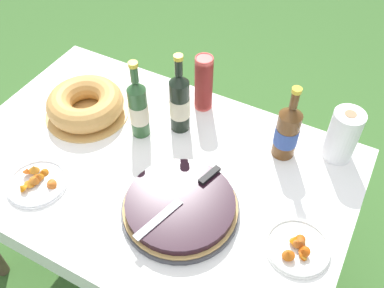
# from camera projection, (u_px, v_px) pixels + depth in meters

# --- Properties ---
(ground_plane) EXTENTS (16.00, 16.00, 0.00)m
(ground_plane) POSITION_uv_depth(u_px,v_px,m) (162.00, 262.00, 2.10)
(ground_plane) COLOR #3D6B2D
(garden_table) EXTENTS (1.42, 0.92, 0.74)m
(garden_table) POSITION_uv_depth(u_px,v_px,m) (152.00, 179.00, 1.61)
(garden_table) COLOR brown
(garden_table) RESTS_ON ground_plane
(tablecloth) EXTENTS (1.43, 0.93, 0.10)m
(tablecloth) POSITION_uv_depth(u_px,v_px,m) (151.00, 168.00, 1.56)
(tablecloth) COLOR white
(tablecloth) RESTS_ON garden_table
(berry_tart) EXTENTS (0.39, 0.39, 0.06)m
(berry_tart) POSITION_uv_depth(u_px,v_px,m) (180.00, 206.00, 1.39)
(berry_tart) COLOR #38383D
(berry_tart) RESTS_ON tablecloth
(serving_knife) EXTENTS (0.13, 0.37, 0.01)m
(serving_knife) POSITION_uv_depth(u_px,v_px,m) (187.00, 195.00, 1.38)
(serving_knife) COLOR silver
(serving_knife) RESTS_ON berry_tart
(bundt_cake) EXTENTS (0.33, 0.33, 0.10)m
(bundt_cake) POSITION_uv_depth(u_px,v_px,m) (85.00, 104.00, 1.69)
(bundt_cake) COLOR tan
(bundt_cake) RESTS_ON tablecloth
(cup_stack) EXTENTS (0.07, 0.07, 0.24)m
(cup_stack) POSITION_uv_depth(u_px,v_px,m) (204.00, 83.00, 1.67)
(cup_stack) COLOR #E04C47
(cup_stack) RESTS_ON tablecloth
(cider_bottle_green) EXTENTS (0.07, 0.07, 0.33)m
(cider_bottle_green) POSITION_uv_depth(u_px,v_px,m) (138.00, 108.00, 1.57)
(cider_bottle_green) COLOR #2D562D
(cider_bottle_green) RESTS_ON tablecloth
(cider_bottle_amber) EXTENTS (0.09, 0.09, 0.31)m
(cider_bottle_amber) POSITION_uv_depth(u_px,v_px,m) (287.00, 131.00, 1.51)
(cider_bottle_amber) COLOR brown
(cider_bottle_amber) RESTS_ON tablecloth
(juice_bottle_red) EXTENTS (0.08, 0.08, 0.34)m
(juice_bottle_red) POSITION_uv_depth(u_px,v_px,m) (180.00, 102.00, 1.58)
(juice_bottle_red) COLOR black
(juice_bottle_red) RESTS_ON tablecloth
(snack_plate_near) EXTENTS (0.21, 0.21, 0.05)m
(snack_plate_near) POSITION_uv_depth(u_px,v_px,m) (37.00, 182.00, 1.48)
(snack_plate_near) COLOR white
(snack_plate_near) RESTS_ON tablecloth
(snack_plate_left) EXTENTS (0.20, 0.20, 0.06)m
(snack_plate_left) POSITION_uv_depth(u_px,v_px,m) (298.00, 247.00, 1.31)
(snack_plate_left) COLOR white
(snack_plate_left) RESTS_ON tablecloth
(paper_towel_roll) EXTENTS (0.11, 0.11, 0.21)m
(paper_towel_roll) POSITION_uv_depth(u_px,v_px,m) (343.00, 135.00, 1.51)
(paper_towel_roll) COLOR white
(paper_towel_roll) RESTS_ON tablecloth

